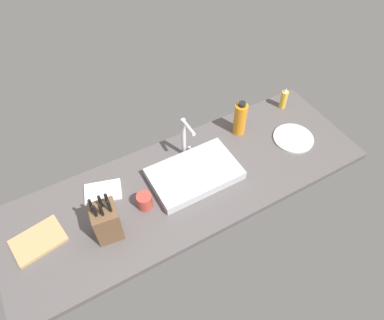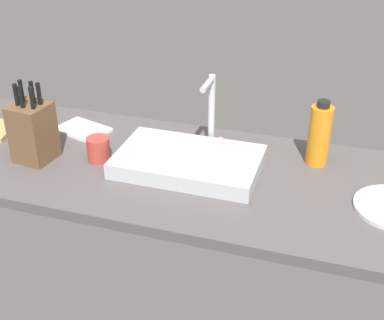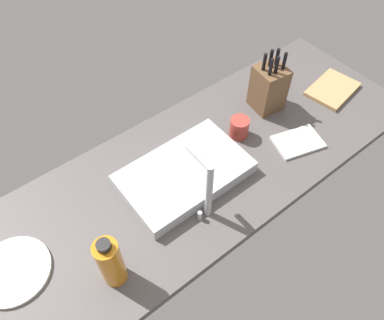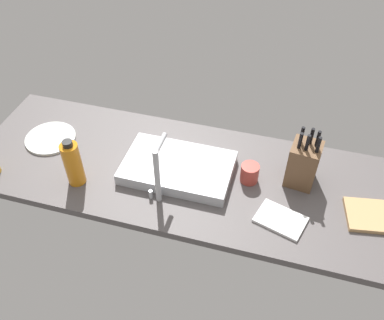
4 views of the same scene
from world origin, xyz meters
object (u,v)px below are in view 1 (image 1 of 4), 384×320
object	(u,v)px
soap_bottle	(284,99)
dish_towel	(103,192)
cutting_board	(38,240)
coffee_mug	(145,201)
knife_block	(106,221)
water_bottle	(240,119)
faucet	(185,136)
dinner_plate	(293,138)
sink_basin	(195,174)

from	to	relation	value
soap_bottle	dish_towel	distance (cm)	122.63
cutting_board	coffee_mug	bearing A→B (deg)	-7.08
coffee_mug	dish_towel	bearing A→B (deg)	131.13
knife_block	water_bottle	size ratio (longest dim) A/B	1.21
soap_bottle	faucet	bearing A→B (deg)	-175.64
cutting_board	dinner_plate	xyz separation A→B (cm)	(146.03, -6.88, -0.30)
sink_basin	soap_bottle	xyz separation A→B (cm)	(76.14, 21.32, 3.87)
knife_block	dish_towel	size ratio (longest dim) A/B	1.45
faucet	soap_bottle	world-z (taller)	faucet
knife_block	soap_bottle	xyz separation A→B (cm)	(127.21, 30.45, -3.79)
cutting_board	water_bottle	size ratio (longest dim) A/B	1.03
sink_basin	soap_bottle	distance (cm)	79.16
coffee_mug	dinner_plate	bearing A→B (deg)	-0.30
sink_basin	faucet	distance (cm)	20.54
water_bottle	dish_towel	bearing A→B (deg)	-178.43
cutting_board	sink_basin	bearing A→B (deg)	-1.91
sink_basin	water_bottle	xyz separation A→B (cm)	(39.56, 16.70, 7.84)
cutting_board	dinner_plate	bearing A→B (deg)	-2.70
cutting_board	faucet	bearing A→B (deg)	8.72
water_bottle	coffee_mug	world-z (taller)	water_bottle
coffee_mug	knife_block	bearing A→B (deg)	-165.18
sink_basin	dinner_plate	size ratio (longest dim) A/B	1.99
sink_basin	dinner_plate	xyz separation A→B (cm)	(64.16, -4.15, -2.01)
dinner_plate	water_bottle	bearing A→B (deg)	139.71
sink_basin	coffee_mug	size ratio (longest dim) A/B	5.58
coffee_mug	sink_basin	bearing A→B (deg)	6.86
faucet	coffee_mug	xyz separation A→B (cm)	(-33.46, -19.41, -11.28)
dish_towel	faucet	bearing A→B (deg)	1.63
faucet	water_bottle	world-z (taller)	faucet
knife_block	dinner_plate	world-z (taller)	knife_block
soap_bottle	coffee_mug	world-z (taller)	soap_bottle
dinner_plate	coffee_mug	distance (cm)	94.66
knife_block	cutting_board	size ratio (longest dim) A/B	1.17
faucet	soap_bottle	size ratio (longest dim) A/B	1.80
dinner_plate	dish_towel	distance (cm)	111.86
dish_towel	coffee_mug	size ratio (longest dim) A/B	2.23
knife_block	dish_towel	world-z (taller)	knife_block
knife_block	sink_basin	bearing A→B (deg)	17.49
sink_basin	dish_towel	xyz separation A→B (cm)	(-46.16, 14.35, -2.01)
water_bottle	dish_towel	size ratio (longest dim) A/B	1.20
soap_bottle	dish_towel	bearing A→B (deg)	-176.74
soap_bottle	water_bottle	bearing A→B (deg)	-172.80
soap_bottle	coffee_mug	xyz separation A→B (cm)	(-106.56, -24.98, -2.32)
knife_block	dinner_plate	distance (cm)	115.75
knife_block	dish_towel	distance (cm)	25.86
knife_block	coffee_mug	xyz separation A→B (cm)	(20.65, 5.46, -6.11)
cutting_board	coffee_mug	distance (cm)	51.94
knife_block	cutting_board	xyz separation A→B (cm)	(-30.79, 11.85, -9.37)
cutting_board	water_bottle	world-z (taller)	water_bottle
dinner_plate	coffee_mug	bearing A→B (deg)	179.70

